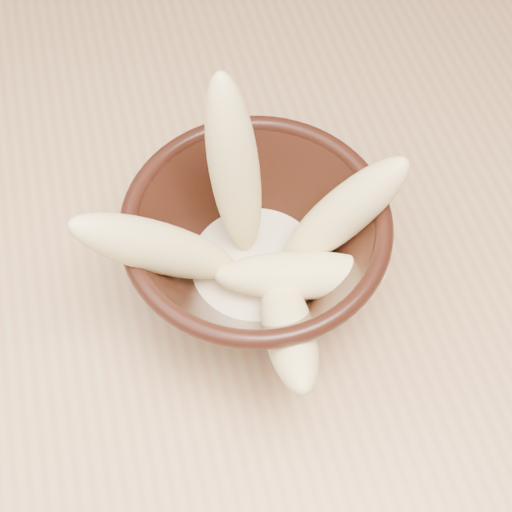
{
  "coord_description": "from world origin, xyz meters",
  "views": [
    {
      "loc": [
        0.14,
        -0.27,
        1.25
      ],
      "look_at": [
        0.21,
        -0.01,
        0.8
      ],
      "focal_mm": 50.0,
      "sensor_mm": 36.0,
      "label": 1
    }
  ],
  "objects": [
    {
      "name": "banana_left",
      "position": [
        0.14,
        -0.01,
        0.84
      ],
      "size": [
        0.13,
        0.05,
        0.13
      ],
      "primitive_type": "ellipsoid",
      "rotation": [
        0.73,
        0.0,
        -1.49
      ],
      "color": "#E0CE84",
      "rests_on": "bowl"
    },
    {
      "name": "banana_front",
      "position": [
        0.21,
        -0.08,
        0.82
      ],
      "size": [
        0.05,
        0.13,
        0.09
      ],
      "primitive_type": "ellipsoid",
      "rotation": [
        1.11,
        0.0,
        -0.12
      ],
      "color": "#E0CE84",
      "rests_on": "bowl"
    },
    {
      "name": "banana_upright",
      "position": [
        0.2,
        0.03,
        0.87
      ],
      "size": [
        0.05,
        0.07,
        0.16
      ],
      "primitive_type": "ellipsoid",
      "rotation": [
        0.21,
        0.0,
        3.33
      ],
      "color": "#E0CE84",
      "rests_on": "bowl"
    },
    {
      "name": "milk_puddle",
      "position": [
        0.21,
        -0.01,
        0.78
      ],
      "size": [
        0.11,
        0.11,
        0.01
      ],
      "primitive_type": "cylinder",
      "color": "beige",
      "rests_on": "bowl"
    },
    {
      "name": "table",
      "position": [
        0.0,
        0.0,
        0.67
      ],
      "size": [
        1.2,
        0.8,
        0.75
      ],
      "color": "tan",
      "rests_on": "ground"
    },
    {
      "name": "banana_across",
      "position": [
        0.23,
        -0.04,
        0.81
      ],
      "size": [
        0.13,
        0.07,
        0.04
      ],
      "primitive_type": "ellipsoid",
      "rotation": [
        1.49,
        0.0,
        1.29
      ],
      "color": "#E0CE84",
      "rests_on": "bowl"
    },
    {
      "name": "banana_right",
      "position": [
        0.27,
        -0.01,
        0.84
      ],
      "size": [
        0.11,
        0.04,
        0.12
      ],
      "primitive_type": "ellipsoid",
      "rotation": [
        0.64,
        0.0,
        1.52
      ],
      "color": "#E0CE84",
      "rests_on": "bowl"
    },
    {
      "name": "bowl",
      "position": [
        0.21,
        -0.01,
        0.81
      ],
      "size": [
        0.19,
        0.19,
        0.1
      ],
      "rotation": [
        0.0,
        0.0,
        -0.01
      ],
      "color": "black",
      "rests_on": "table"
    }
  ]
}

